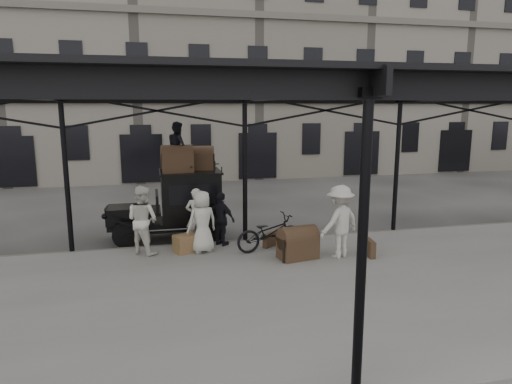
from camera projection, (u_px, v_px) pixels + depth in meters
ground at (261, 266)px, 12.09m from camera, size 120.00×120.00×0.00m
platform at (281, 293)px, 10.16m from camera, size 28.00×8.00×0.15m
canopy at (280, 86)px, 9.59m from camera, size 22.50×9.00×4.74m
building_frontage at (192, 59)px, 28.02m from camera, size 64.00×8.00×14.00m
taxi at (181, 201)px, 14.44m from camera, size 3.65×1.55×2.18m
porter_left at (196, 217)px, 13.30m from camera, size 0.70×0.55×1.70m
porter_midleft at (143, 220)px, 12.53m from camera, size 1.17×1.15×1.91m
porter_centre at (202, 222)px, 12.67m from camera, size 0.98×0.78×1.74m
porter_official at (221, 219)px, 13.29m from camera, size 0.92×0.93×1.58m
porter_right at (340, 222)px, 12.21m from camera, size 1.46×1.18×1.97m
bicycle at (269, 233)px, 12.85m from camera, size 2.06×1.03×1.03m
porter_roof at (178, 147)px, 14.02m from camera, size 0.72×0.85×1.54m
steamer_trunk_roof_near at (177, 161)px, 13.94m from camera, size 0.98×0.64×0.70m
steamer_trunk_roof_far at (200, 160)px, 14.54m from camera, size 0.95×0.69×0.63m
steamer_trunk_platform at (298, 245)px, 12.21m from camera, size 1.11×0.80×0.74m
wicker_hamper at (185, 244)px, 12.73m from camera, size 0.73×0.66×0.50m
suitcase_upright at (370, 248)px, 12.42m from camera, size 0.23×0.62×0.45m
suitcase_flat at (271, 239)px, 13.29m from camera, size 0.58×0.47×0.40m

